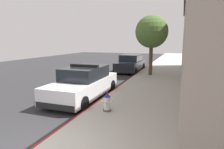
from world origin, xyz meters
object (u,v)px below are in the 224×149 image
(parked_car_silver_ahead, at_px, (131,63))
(street_tree, at_px, (152,32))
(police_cruiser, at_px, (84,83))
(fire_hydrant, at_px, (107,102))

(parked_car_silver_ahead, distance_m, street_tree, 4.14)
(police_cruiser, distance_m, parked_car_silver_ahead, 9.11)
(fire_hydrant, relative_size, street_tree, 0.17)
(street_tree, bearing_deg, parked_car_silver_ahead, 134.13)
(fire_hydrant, xyz_separation_m, street_tree, (0.32, 8.65, 2.97))
(parked_car_silver_ahead, relative_size, street_tree, 1.05)
(police_cruiser, height_order, parked_car_silver_ahead, police_cruiser)
(police_cruiser, height_order, fire_hydrant, police_cruiser)
(police_cruiser, distance_m, fire_hydrant, 2.60)
(police_cruiser, height_order, street_tree, street_tree)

